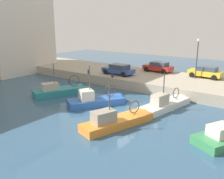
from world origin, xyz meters
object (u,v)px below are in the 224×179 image
at_px(parked_car_blue, 119,69).
at_px(parked_car_yellow, 206,72).
at_px(quay_streetlamp, 197,52).
at_px(mooring_bollard_mid, 89,72).
at_px(fishing_boat_white, 167,106).
at_px(parked_car_red, 158,67).
at_px(fishing_boat_teal, 64,93).
at_px(fishing_boat_orange, 120,123).
at_px(mooring_bollard_south, 112,75).
at_px(fishing_boat_blue, 100,103).

bearing_deg(parked_car_blue, parked_car_yellow, -63.58).
height_order(parked_car_yellow, quay_streetlamp, quay_streetlamp).
bearing_deg(mooring_bollard_mid, fishing_boat_white, -104.06).
height_order(mooring_bollard_mid, quay_streetlamp, quay_streetlamp).
bearing_deg(parked_car_blue, parked_car_red, -34.56).
height_order(fishing_boat_teal, parked_car_blue, fishing_boat_teal).
bearing_deg(fishing_boat_orange, mooring_bollard_mid, 51.46).
distance_m(fishing_boat_white, quay_streetlamp, 9.90).
relative_size(mooring_bollard_south, quay_streetlamp, 0.11).
distance_m(parked_car_blue, quay_streetlamp, 10.07).
distance_m(parked_car_yellow, mooring_bollard_south, 11.72).
bearing_deg(fishing_boat_white, parked_car_yellow, -2.57).
xyz_separation_m(fishing_boat_orange, parked_car_yellow, (16.30, -1.69, 1.79)).
relative_size(parked_car_red, mooring_bollard_south, 7.41).
bearing_deg(fishing_boat_white, parked_car_blue, 60.72).
distance_m(fishing_boat_orange, parked_car_red, 17.09).
bearing_deg(parked_car_red, fishing_boat_blue, -178.95).
relative_size(fishing_boat_teal, parked_car_yellow, 1.72).
relative_size(parked_car_red, quay_streetlamp, 0.84).
xyz_separation_m(fishing_boat_teal, quay_streetlamp, (11.65, -11.04, 4.34)).
height_order(fishing_boat_teal, mooring_bollard_mid, fishing_boat_teal).
bearing_deg(fishing_boat_teal, fishing_boat_blue, -93.57).
bearing_deg(fishing_boat_blue, mooring_bollard_south, 26.30).
relative_size(fishing_boat_white, parked_car_yellow, 1.76).
height_order(fishing_boat_white, mooring_bollard_south, fishing_boat_white).
height_order(fishing_boat_white, fishing_boat_teal, fishing_boat_teal).
xyz_separation_m(fishing_boat_white, mooring_bollard_south, (3.24, 8.95, 1.34)).
xyz_separation_m(parked_car_red, mooring_bollard_south, (-6.96, 2.90, -0.45)).
bearing_deg(fishing_boat_blue, parked_car_yellow, -25.20).
distance_m(fishing_boat_blue, quay_streetlamp, 13.86).
bearing_deg(mooring_bollard_mid, mooring_bollard_south, -90.00).
distance_m(fishing_boat_teal, mooring_bollard_south, 6.63).
xyz_separation_m(fishing_boat_blue, parked_car_red, (13.32, 0.24, 1.78)).
distance_m(fishing_boat_blue, parked_car_red, 13.44).
relative_size(fishing_boat_white, fishing_boat_teal, 1.02).
distance_m(fishing_boat_blue, parked_car_blue, 9.32).
bearing_deg(fishing_boat_orange, fishing_boat_white, -11.45).
relative_size(mooring_bollard_mid, quay_streetlamp, 0.11).
xyz_separation_m(fishing_boat_teal, parked_car_yellow, (12.97, -11.88, 1.81)).
xyz_separation_m(parked_car_yellow, mooring_bollard_mid, (-6.97, 13.41, -0.45)).
distance_m(parked_car_yellow, parked_car_blue, 11.05).
bearing_deg(mooring_bollard_mid, parked_car_blue, -59.74).
xyz_separation_m(mooring_bollard_south, mooring_bollard_mid, (0.00, 4.00, 0.00)).
relative_size(parked_car_red, mooring_bollard_mid, 7.41).
height_order(fishing_boat_blue, mooring_bollard_south, fishing_boat_blue).
xyz_separation_m(parked_car_yellow, parked_car_blue, (-4.92, 9.90, -0.02)).
distance_m(parked_car_blue, mooring_bollard_south, 2.15).
height_order(fishing_boat_blue, fishing_boat_orange, fishing_boat_blue).
distance_m(fishing_boat_teal, fishing_boat_orange, 10.72).
height_order(parked_car_yellow, parked_car_blue, parked_car_yellow).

